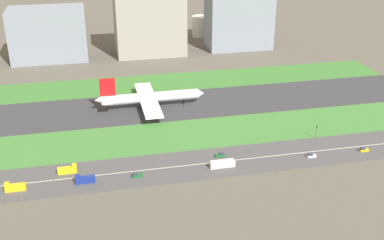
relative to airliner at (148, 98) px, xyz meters
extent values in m
plane|color=#5B564C|center=(29.14, 0.00, -6.23)|extent=(800.00, 800.00, 0.00)
cube|color=#38383D|center=(29.14, 0.00, -6.18)|extent=(280.00, 46.00, 0.10)
cube|color=#3D7A33|center=(29.14, 41.00, -6.18)|extent=(280.00, 36.00, 0.10)
cube|color=#427F38|center=(29.14, -41.00, -6.18)|extent=(280.00, 36.00, 0.10)
cube|color=#4C4C4F|center=(29.14, -73.00, -6.18)|extent=(280.00, 28.00, 0.10)
cube|color=silver|center=(29.14, -73.00, -6.13)|extent=(266.00, 0.50, 0.01)
cylinder|color=white|center=(1.68, 0.00, 0.07)|extent=(56.00, 6.00, 6.00)
cone|color=white|center=(31.68, 0.00, 0.07)|extent=(4.00, 5.70, 5.70)
cone|color=white|center=(-28.82, 0.00, 0.87)|extent=(5.00, 5.40, 5.40)
cube|color=red|center=(-23.32, 0.00, 8.07)|extent=(9.00, 0.80, 11.00)
cube|color=white|center=(-24.32, 0.00, 1.07)|extent=(6.00, 16.00, 0.60)
cube|color=white|center=(-0.32, 15.00, -1.13)|extent=(10.00, 26.00, 1.00)
cylinder|color=gray|center=(0.68, 9.00, -3.33)|extent=(5.00, 3.20, 3.20)
cube|color=white|center=(-0.32, -15.00, -1.13)|extent=(10.00, 26.00, 1.00)
cylinder|color=gray|center=(0.68, -9.00, -3.33)|extent=(5.00, 3.20, 3.20)
cylinder|color=black|center=(21.28, 0.00, -4.53)|extent=(1.00, 1.00, 3.20)
cylinder|color=black|center=(-2.32, 3.50, -4.53)|extent=(1.00, 1.00, 3.20)
cylinder|color=black|center=(-2.32, -3.50, -4.53)|extent=(1.00, 1.00, 3.20)
cube|color=#19662D|center=(-15.77, -78.00, -5.58)|extent=(4.40, 1.80, 1.10)
cube|color=#333D4C|center=(-16.57, -78.00, -4.58)|extent=(2.20, 1.66, 0.90)
cube|color=yellow|center=(94.77, -78.00, -5.58)|extent=(4.40, 1.80, 1.10)
cube|color=#333D4C|center=(93.97, -78.00, -4.58)|extent=(2.20, 1.66, 0.90)
cube|color=silver|center=(67.13, -78.00, -5.58)|extent=(4.40, 1.80, 1.10)
cube|color=#333D4C|center=(66.33, -78.00, -4.58)|extent=(2.20, 1.66, 0.90)
cube|color=#19662D|center=(24.71, -68.00, -5.58)|extent=(4.40, 1.80, 1.10)
cube|color=#333D4C|center=(25.51, -68.00, -4.58)|extent=(2.20, 1.66, 0.90)
cube|color=navy|center=(-38.23, -78.00, -4.73)|extent=(8.40, 2.50, 2.80)
cube|color=navy|center=(-41.43, -78.00, -2.73)|extent=(2.00, 2.30, 1.20)
cube|color=yellow|center=(-45.94, -68.00, -4.73)|extent=(8.40, 2.50, 2.80)
cube|color=yellow|center=(-42.74, -68.00, -2.73)|extent=(2.00, 2.30, 1.20)
cube|color=silver|center=(23.13, -78.00, -4.63)|extent=(11.60, 2.50, 3.00)
cube|color=silver|center=(23.03, -78.00, -2.88)|extent=(10.80, 2.30, 0.50)
cube|color=yellow|center=(-66.92, -78.00, -4.73)|extent=(8.40, 2.50, 2.80)
cube|color=yellow|center=(-70.12, -78.00, -2.73)|extent=(2.00, 2.30, 1.20)
cylinder|color=#4C4C51|center=(78.00, -60.00, -3.13)|extent=(0.24, 0.24, 6.00)
cube|color=black|center=(78.00, -60.00, 0.47)|extent=(0.36, 0.36, 1.20)
sphere|color=#19D826|center=(78.00, -60.20, 0.77)|extent=(0.24, 0.24, 0.24)
cube|color=gray|center=(-60.86, 114.00, 13.51)|extent=(56.58, 32.56, 39.49)
cube|color=#9E998E|center=(17.12, 114.00, 20.93)|extent=(54.02, 35.33, 54.32)
cube|color=gray|center=(91.24, 114.00, 17.61)|extent=(52.74, 28.48, 47.68)
cylinder|color=silver|center=(9.09, 159.00, 1.23)|extent=(19.37, 19.37, 14.93)
cylinder|color=silver|center=(41.43, 159.00, 2.12)|extent=(18.92, 18.92, 16.70)
cylinder|color=silver|center=(71.18, 159.00, 2.76)|extent=(18.89, 18.89, 17.99)
camera|label=1|loc=(-31.81, -260.78, 103.03)|focal=44.71mm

